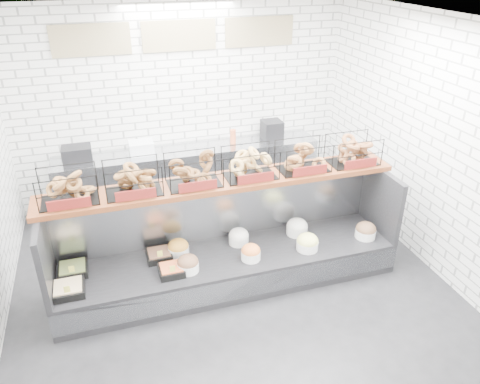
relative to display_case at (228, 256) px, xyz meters
name	(u,v)px	position (x,y,z in m)	size (l,w,h in m)	color
ground	(236,296)	(0.00, -0.34, -0.33)	(5.50, 5.50, 0.00)	black
room_shell	(219,110)	(0.00, 0.26, 1.73)	(5.02, 5.51, 3.01)	white
display_case	(228,256)	(0.00, 0.00, 0.00)	(4.00, 0.90, 1.20)	black
bagel_shelf	(223,169)	(0.00, 0.17, 1.07)	(4.10, 0.50, 0.40)	#4F2311
prep_counter	(190,174)	(-0.01, 2.09, 0.14)	(4.00, 0.60, 1.20)	#93969B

